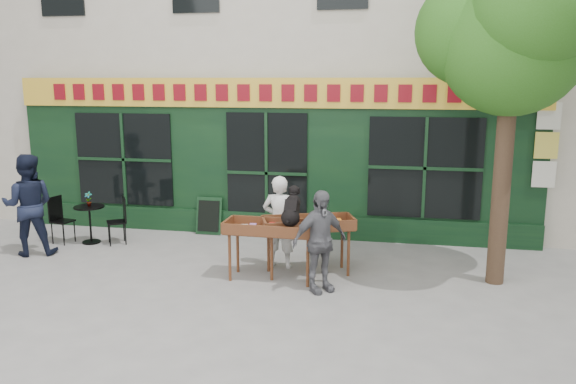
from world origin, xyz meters
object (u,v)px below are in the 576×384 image
woman (280,222)px  man_left (28,205)px  bistro_table (90,217)px  book_cart_center (271,231)px  book_cart_right (308,227)px  dog (292,205)px  man_right (320,241)px

woman → man_left: 4.77m
woman → bistro_table: (-4.07, 0.70, -0.28)m
book_cart_center → book_cart_right: bearing=35.9°
book_cart_center → woman: (0.00, 0.65, -0.00)m
book_cart_right → man_left: size_ratio=0.85×
dog → man_right: man_right is taller
book_cart_right → man_left: 5.32m
dog → book_cart_right: bearing=66.2°
book_cart_center → man_right: man_right is taller
book_cart_right → woman: bearing=134.3°
man_right → bistro_table: man_right is taller
man_right → man_left: 5.68m
book_cart_center → bistro_table: bearing=162.6°
dog → book_cart_right: (0.20, 0.43, -0.47)m
man_right → man_left: man_left is taller
man_right → man_left: bearing=131.8°
bistro_table → man_left: bearing=-127.9°
man_right → bistro_table: (-4.92, 1.72, -0.26)m
man_left → bistro_table: bearing=-150.9°
man_right → man_left: (-5.62, 0.82, 0.15)m
woman → book_cart_right: (0.55, -0.27, 0.00)m
book_cart_center → dog: 0.59m
book_cart_center → woman: bearing=91.1°
bistro_table → man_right: bearing=-19.3°
book_cart_center → man_right: size_ratio=0.94×
woman → bistro_table: woman is taller
dog → bistro_table: dog is taller
bistro_table → man_left: man_left is taller
bistro_table → man_left: (-0.70, -0.90, 0.42)m
man_left → man_right: bearing=148.7°
dog → man_left: 5.15m
dog → man_right: (0.50, -0.32, -0.48)m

